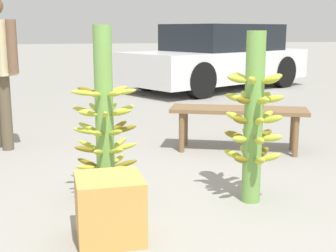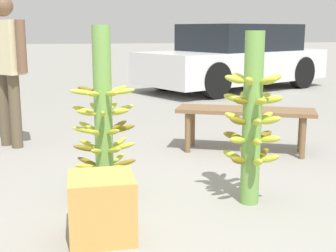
% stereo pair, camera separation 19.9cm
% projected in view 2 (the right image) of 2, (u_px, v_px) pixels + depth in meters
% --- Properties ---
extents(ground_plane, '(80.00, 80.00, 0.00)m').
position_uv_depth(ground_plane, '(184.00, 212.00, 3.36)').
color(ground_plane, gray).
extents(banana_stalk_left, '(0.49, 0.49, 1.32)m').
position_uv_depth(banana_stalk_left, '(103.00, 118.00, 3.53)').
color(banana_stalk_left, '#6B9E47').
rests_on(banana_stalk_left, ground_plane).
extents(banana_stalk_center, '(0.44, 0.44, 1.28)m').
position_uv_depth(banana_stalk_center, '(252.00, 119.00, 3.41)').
color(banana_stalk_center, '#6B9E47').
rests_on(banana_stalk_center, ground_plane).
extents(vendor_person, '(0.52, 0.55, 1.64)m').
position_uv_depth(vendor_person, '(6.00, 59.00, 5.05)').
color(vendor_person, brown).
rests_on(vendor_person, ground_plane).
extents(market_bench, '(1.48, 0.95, 0.47)m').
position_uv_depth(market_bench, '(245.00, 115.00, 4.93)').
color(market_bench, brown).
rests_on(market_bench, ground_plane).
extents(parked_car, '(4.59, 3.51, 1.39)m').
position_uv_depth(parked_car, '(236.00, 58.00, 10.12)').
color(parked_car, silver).
rests_on(parked_car, ground_plane).
extents(produce_crate, '(0.40, 0.40, 0.40)m').
position_uv_depth(produce_crate, '(102.00, 207.00, 2.92)').
color(produce_crate, '#C69347').
rests_on(produce_crate, ground_plane).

